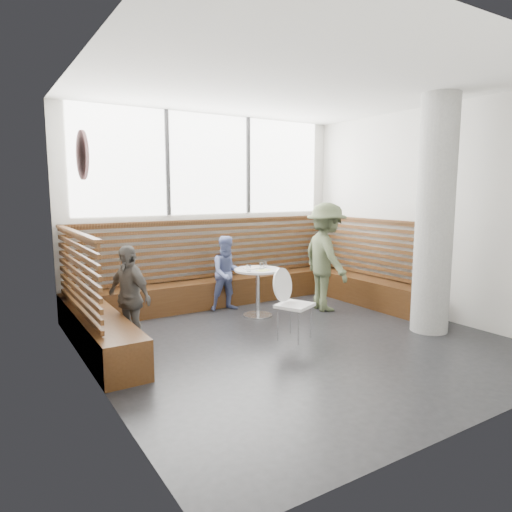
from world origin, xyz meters
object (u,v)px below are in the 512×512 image
cafe_chair (291,297)px  child_back (228,273)px  child_left (129,297)px  cafe_table (258,282)px  concrete_column (435,216)px  adult_man (326,257)px

cafe_chair → child_back: (-0.03, 1.71, 0.06)m
cafe_chair → child_left: child_left is taller
cafe_table → child_left: bearing=-169.4°
concrete_column → cafe_chair: (-1.82, 0.77, -1.05)m
adult_man → child_back: adult_man is taller
cafe_table → child_back: (-0.22, 0.57, 0.08)m
adult_man → concrete_column: bearing=-151.6°
cafe_chair → child_back: bearing=66.1°
adult_man → child_back: (-1.36, 0.82, -0.27)m
cafe_chair → adult_man: (1.34, 0.88, 0.33)m
cafe_table → child_back: child_back is taller
adult_man → child_back: size_ratio=1.44×
concrete_column → cafe_chair: concrete_column is taller
concrete_column → cafe_table: 2.72m
child_back → cafe_chair: bearing=-80.7°
cafe_chair → child_back: child_back is taller
child_back → child_left: 2.13m
cafe_table → adult_man: size_ratio=0.43×
concrete_column → child_back: size_ratio=2.62×
child_back → child_left: child_left is taller
adult_man → child_back: bearing=71.0°
adult_man → child_left: bearing=104.6°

